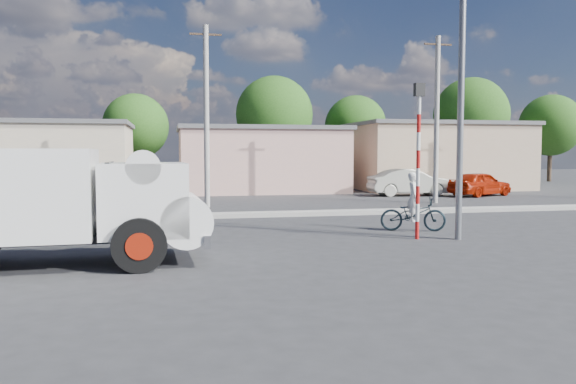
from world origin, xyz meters
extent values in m
plane|color=#2B2B2E|center=(0.00, 0.00, 0.00)|extent=(120.00, 120.00, 0.00)
cube|color=#99968E|center=(0.00, 8.00, 0.08)|extent=(40.00, 0.80, 0.16)
cylinder|color=black|center=(-4.23, -1.45, 0.56)|extent=(1.13, 0.37, 1.12)
cylinder|color=#A61F0B|center=(-4.23, -1.45, 0.56)|extent=(0.56, 0.39, 0.55)
cylinder|color=black|center=(-4.32, 0.68, 0.56)|extent=(1.13, 0.37, 1.12)
cylinder|color=#A61F0B|center=(-4.32, 0.68, 0.56)|extent=(0.56, 0.39, 0.55)
cube|color=black|center=(-6.11, -0.46, 0.64)|extent=(4.73, 1.50, 0.18)
cube|color=white|center=(-7.02, -0.49, 1.58)|extent=(3.75, 2.38, 1.88)
cube|color=white|center=(-4.17, -0.38, 1.42)|extent=(1.91, 2.15, 1.58)
cylinder|color=white|center=(-3.31, -0.35, 0.97)|extent=(1.20, 2.13, 1.12)
cylinder|color=white|center=(-4.17, -0.38, 2.14)|extent=(0.79, 2.11, 0.71)
cube|color=silver|center=(-2.90, -0.33, 0.56)|extent=(0.23, 2.19, 0.28)
cube|color=black|center=(-4.89, -0.41, 1.88)|extent=(0.15, 1.73, 0.71)
imported|color=black|center=(3.78, 3.05, 0.53)|extent=(2.12, 1.29, 1.05)
imported|color=white|center=(3.78, 3.05, 0.76)|extent=(0.52, 0.64, 1.53)
imported|color=beige|center=(9.70, 16.56, 0.76)|extent=(4.69, 1.86, 1.52)
imported|color=#A41C05|center=(13.48, 15.52, 0.69)|extent=(4.38, 3.05, 1.38)
cylinder|color=red|center=(3.20, 1.50, 0.25)|extent=(0.11, 0.11, 0.50)
cylinder|color=white|center=(3.20, 1.50, 0.75)|extent=(0.11, 0.11, 0.50)
cylinder|color=red|center=(3.20, 1.50, 1.25)|extent=(0.11, 0.11, 0.50)
cylinder|color=white|center=(3.20, 1.50, 1.75)|extent=(0.11, 0.11, 0.50)
cylinder|color=red|center=(3.20, 1.50, 2.25)|extent=(0.11, 0.11, 0.50)
cylinder|color=white|center=(3.20, 1.50, 2.75)|extent=(0.11, 0.11, 0.50)
cylinder|color=red|center=(3.20, 1.50, 3.25)|extent=(0.11, 0.11, 0.50)
cylinder|color=white|center=(3.20, 1.50, 3.75)|extent=(0.11, 0.11, 0.50)
cube|color=black|center=(3.20, 1.50, 4.18)|extent=(0.28, 0.18, 0.36)
cylinder|color=slate|center=(4.30, 1.20, 4.50)|extent=(0.18, 0.18, 9.00)
cube|color=beige|center=(-12.00, 22.00, 2.00)|extent=(12.00, 7.00, 4.00)
cube|color=#59595B|center=(-12.00, 22.00, 4.12)|extent=(12.30, 7.30, 0.24)
cube|color=#DFAA99|center=(2.00, 22.00, 1.90)|extent=(10.00, 7.00, 3.80)
cube|color=#59595B|center=(2.00, 22.00, 3.92)|extent=(10.30, 7.30, 0.24)
cube|color=tan|center=(14.00, 22.00, 2.10)|extent=(11.00, 7.00, 4.20)
cube|color=#59595B|center=(14.00, 22.00, 4.32)|extent=(11.30, 7.30, 0.24)
cylinder|color=#38281E|center=(-6.00, 29.00, 1.74)|extent=(0.36, 0.36, 3.47)
sphere|color=#34661E|center=(-6.00, 29.00, 4.34)|extent=(4.71, 4.71, 4.71)
cylinder|color=#38281E|center=(4.00, 28.00, 2.10)|extent=(0.36, 0.36, 4.20)
sphere|color=#34661E|center=(4.00, 28.00, 5.25)|extent=(5.70, 5.70, 5.70)
cylinder|color=#38281E|center=(11.00, 30.00, 1.82)|extent=(0.36, 0.36, 3.64)
sphere|color=#34661E|center=(11.00, 30.00, 4.55)|extent=(4.94, 4.94, 4.94)
cylinder|color=#38281E|center=(20.00, 28.00, 2.18)|extent=(0.36, 0.36, 4.37)
sphere|color=#34661E|center=(20.00, 28.00, 5.46)|extent=(5.93, 5.93, 5.93)
cylinder|color=#38281E|center=(28.00, 29.00, 1.90)|extent=(0.36, 0.36, 3.81)
sphere|color=#34661E|center=(28.00, 29.00, 4.76)|extent=(5.17, 5.17, 5.17)
cylinder|color=#99968E|center=(-2.00, 12.00, 4.00)|extent=(0.24, 0.24, 8.00)
cube|color=#38281E|center=(-2.00, 12.00, 7.60)|extent=(1.40, 0.08, 0.08)
cylinder|color=#99968E|center=(9.00, 12.00, 4.00)|extent=(0.24, 0.24, 8.00)
cube|color=#38281E|center=(9.00, 12.00, 7.60)|extent=(1.40, 0.08, 0.08)
camera|label=1|loc=(-3.60, -13.12, 2.43)|focal=35.00mm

